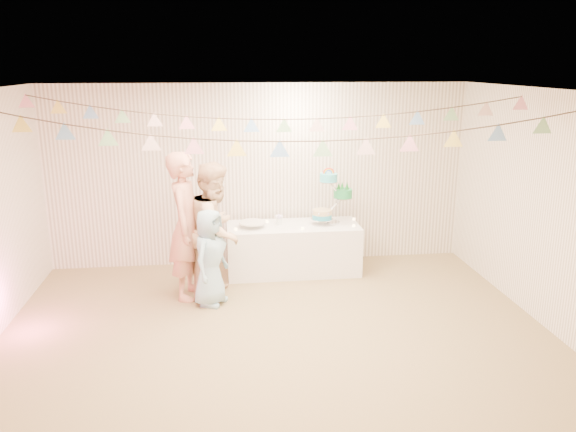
{
  "coord_description": "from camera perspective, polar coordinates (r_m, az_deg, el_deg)",
  "views": [
    {
      "loc": [
        -0.55,
        -5.42,
        2.86
      ],
      "look_at": [
        0.2,
        0.8,
        1.15
      ],
      "focal_mm": 35.0,
      "sensor_mm": 36.0,
      "label": 1
    }
  ],
  "objects": [
    {
      "name": "floor",
      "position": [
        6.15,
        -0.98,
        -12.44
      ],
      "size": [
        6.0,
        6.0,
        0.0
      ],
      "primitive_type": "plane",
      "color": "olive",
      "rests_on": "ground"
    },
    {
      "name": "ceiling",
      "position": [
        5.45,
        -1.1,
        12.53
      ],
      "size": [
        6.0,
        6.0,
        0.0
      ],
      "primitive_type": "plane",
      "color": "beige",
      "rests_on": "ground"
    },
    {
      "name": "back_wall",
      "position": [
        8.09,
        -2.86,
        4.14
      ],
      "size": [
        6.0,
        6.0,
        0.0
      ],
      "primitive_type": "plane",
      "color": "white",
      "rests_on": "ground"
    },
    {
      "name": "front_wall",
      "position": [
        3.36,
        3.46,
        -12.5
      ],
      "size": [
        6.0,
        6.0,
        0.0
      ],
      "primitive_type": "plane",
      "color": "white",
      "rests_on": "ground"
    },
    {
      "name": "right_wall",
      "position": [
        6.66,
        25.57,
        0.2
      ],
      "size": [
        5.0,
        5.0,
        0.0
      ],
      "primitive_type": "plane",
      "color": "white",
      "rests_on": "ground"
    },
    {
      "name": "table",
      "position": [
        7.89,
        0.52,
        -3.32
      ],
      "size": [
        1.83,
        0.73,
        0.69
      ],
      "primitive_type": "cube",
      "color": "white",
      "rests_on": "floor"
    },
    {
      "name": "cake_stand",
      "position": [
        7.82,
        4.49,
        2.35
      ],
      "size": [
        0.66,
        0.39,
        0.74
      ],
      "primitive_type": null,
      "color": "silver",
      "rests_on": "table"
    },
    {
      "name": "cake_bottom",
      "position": [
        7.8,
        3.45,
        0.21
      ],
      "size": [
        0.31,
        0.31,
        0.15
      ],
      "primitive_type": null,
      "color": "teal",
      "rests_on": "cake_stand"
    },
    {
      "name": "cake_middle",
      "position": [
        7.94,
        5.63,
        2.44
      ],
      "size": [
        0.27,
        0.27,
        0.22
      ],
      "primitive_type": null,
      "color": "#1E8D46",
      "rests_on": "cake_stand"
    },
    {
      "name": "cake_top_tier",
      "position": [
        7.72,
        4.13,
        4.16
      ],
      "size": [
        0.25,
        0.25,
        0.19
      ],
      "primitive_type": null,
      "color": "#40BEC9",
      "rests_on": "cake_stand"
    },
    {
      "name": "platter",
      "position": [
        7.67,
        -3.65,
        -0.65
      ],
      "size": [
        0.37,
        0.37,
        0.02
      ],
      "primitive_type": "cylinder",
      "color": "white",
      "rests_on": "table"
    },
    {
      "name": "posy",
      "position": [
        7.78,
        -0.93,
        0.1
      ],
      "size": [
        0.13,
        0.13,
        0.15
      ],
      "primitive_type": null,
      "color": "white",
      "rests_on": "table"
    },
    {
      "name": "person_adult_a",
      "position": [
        7.02,
        -10.23,
        -1.01
      ],
      "size": [
        0.57,
        0.75,
        1.84
      ],
      "primitive_type": "imported",
      "rotation": [
        0.0,
        0.0,
        1.36
      ],
      "color": "tan",
      "rests_on": "floor"
    },
    {
      "name": "person_adult_b",
      "position": [
        7.02,
        -7.34,
        -1.44
      ],
      "size": [
        0.88,
        1.0,
        1.71
      ],
      "primitive_type": "imported",
      "rotation": [
        0.0,
        0.0,
        1.25
      ],
      "color": "#DDB288",
      "rests_on": "floor"
    },
    {
      "name": "person_child",
      "position": [
        6.84,
        -7.92,
        -4.18
      ],
      "size": [
        0.61,
        0.7,
        1.2
      ],
      "primitive_type": "imported",
      "rotation": [
        0.0,
        0.0,
        1.08
      ],
      "color": "#95BED3",
      "rests_on": "floor"
    },
    {
      "name": "bunting_back",
      "position": [
        6.56,
        -2.09,
        10.8
      ],
      "size": [
        5.6,
        1.1,
        0.4
      ],
      "primitive_type": null,
      "color": "pink",
      "rests_on": "ceiling"
    },
    {
      "name": "bunting_front",
      "position": [
        5.27,
        -0.86,
        9.39
      ],
      "size": [
        5.6,
        0.9,
        0.36
      ],
      "primitive_type": null,
      "color": "#72A5E5",
      "rests_on": "ceiling"
    },
    {
      "name": "tealight_0",
      "position": [
        7.58,
        -5.34,
        -1.33
      ],
      "size": [
        0.04,
        0.04,
        0.03
      ],
      "primitive_type": "cylinder",
      "color": "#FFD88C",
      "rests_on": "table"
    },
    {
      "name": "tealight_1",
      "position": [
        7.92,
        -2.16,
        -0.55
      ],
      "size": [
        0.04,
        0.04,
        0.03
      ],
      "primitive_type": "cylinder",
      "color": "#FFD88C",
      "rests_on": "table"
    },
    {
      "name": "tealight_2",
      "position": [
        7.59,
        1.48,
        -1.25
      ],
      "size": [
        0.04,
        0.04,
        0.03
      ],
      "primitive_type": "cylinder",
      "color": "#FFD88C",
      "rests_on": "table"
    },
    {
      "name": "tealight_3",
      "position": [
        8.05,
        2.79,
        -0.31
      ],
      "size": [
        0.04,
        0.04,
        0.03
      ],
      "primitive_type": "cylinder",
      "color": "#FFD88C",
      "rests_on": "table"
    },
    {
      "name": "tealight_4",
      "position": [
        7.76,
        6.71,
        -0.98
      ],
      "size": [
        0.04,
        0.04,
        0.03
      ],
      "primitive_type": "cylinder",
      "color": "#FFD88C",
      "rests_on": "table"
    },
    {
      "name": "tealight_5",
      "position": [
        8.09,
        6.72,
        -0.31
      ],
      "size": [
        0.04,
        0.04,
        0.03
      ],
      "primitive_type": "cylinder",
      "color": "#FFD88C",
      "rests_on": "table"
    }
  ]
}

